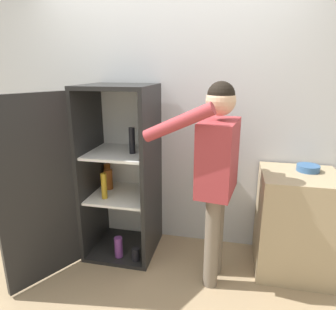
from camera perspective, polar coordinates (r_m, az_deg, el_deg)
The scene contains 6 objects.
ground_plane at distance 2.59m, azimuth -4.65°, elevation -25.67°, with size 12.00×12.00×0.00m, color tan.
wall_back at distance 2.91m, azimuth 0.41°, elevation 7.27°, with size 7.00×0.06×2.55m.
refrigerator at distance 2.78m, azimuth -11.64°, elevation -3.84°, with size 0.97×1.16×1.59m.
person at distance 2.32m, azimuth 9.24°, elevation -1.44°, with size 0.69×0.60×1.64m.
counter at distance 2.85m, azimuth 23.04°, elevation -11.87°, with size 0.62×0.57×0.90m.
bowl at distance 2.77m, azimuth 25.13°, elevation -2.27°, with size 0.18×0.18×0.05m.
Camera 1 is at (0.60, -1.84, 1.73)m, focal length 32.00 mm.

